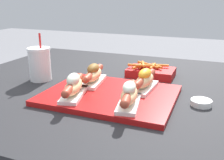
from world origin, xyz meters
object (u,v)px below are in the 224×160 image
object	(u,v)px
hot_dog_0	(74,86)
hot_dog_2	(93,74)
hot_dog_1	(129,95)
sauce_bowl	(201,102)
serving_tray	(110,95)
hot_dog_3	(145,80)
drink_cup	(40,64)
fries_basket	(150,72)

from	to	relation	value
hot_dog_0	hot_dog_2	world-z (taller)	hot_dog_0
hot_dog_1	hot_dog_2	distance (m)	0.25
hot_dog_0	sauce_bowl	xyz separation A→B (m)	(0.40, 0.12, -0.04)
serving_tray	hot_dog_1	size ratio (longest dim) A/B	2.19
serving_tray	hot_dog_3	world-z (taller)	hot_dog_3
sauce_bowl	drink_cup	distance (m)	0.65
sauce_bowl	fries_basket	size ratio (longest dim) A/B	0.34
drink_cup	fries_basket	distance (m)	0.47
hot_dog_2	fries_basket	xyz separation A→B (m)	(0.17, 0.23, -0.03)
sauce_bowl	fries_basket	xyz separation A→B (m)	(-0.23, 0.26, 0.01)
hot_dog_1	serving_tray	bearing A→B (deg)	140.19
sauce_bowl	hot_dog_0	bearing A→B (deg)	-163.24
sauce_bowl	drink_cup	world-z (taller)	drink_cup
hot_dog_1	hot_dog_2	world-z (taller)	same
hot_dog_2	drink_cup	world-z (taller)	drink_cup
hot_dog_0	hot_dog_3	distance (m)	0.25
hot_dog_2	hot_dog_3	size ratio (longest dim) A/B	0.99
hot_dog_3	serving_tray	bearing A→B (deg)	-142.91
serving_tray	drink_cup	xyz separation A→B (m)	(-0.35, 0.08, 0.06)
hot_dog_0	drink_cup	xyz separation A→B (m)	(-0.25, 0.15, 0.02)
sauce_bowl	drink_cup	bearing A→B (deg)	177.05
hot_dog_2	fries_basket	world-z (taller)	hot_dog_2
serving_tray	hot_dog_1	world-z (taller)	hot_dog_1
hot_dog_2	hot_dog_1	bearing A→B (deg)	-38.25
hot_dog_0	hot_dog_1	size ratio (longest dim) A/B	0.99
drink_cup	hot_dog_3	bearing A→B (deg)	-0.11
hot_dog_2	hot_dog_0	bearing A→B (deg)	-90.69
hot_dog_1	hot_dog_2	size ratio (longest dim) A/B	0.99
hot_dog_0	drink_cup	distance (m)	0.29
hot_dog_0	fries_basket	xyz separation A→B (m)	(0.17, 0.38, -0.03)
serving_tray	hot_dog_2	bearing A→B (deg)	143.34
hot_dog_0	fries_basket	size ratio (longest dim) A/B	1.01
hot_dog_1	sauce_bowl	bearing A→B (deg)	31.32
serving_tray	hot_dog_2	distance (m)	0.13
hot_dog_0	hot_dog_3	world-z (taller)	hot_dog_0
hot_dog_1	fries_basket	bearing A→B (deg)	93.87
serving_tray	hot_dog_1	xyz separation A→B (m)	(0.10, -0.08, 0.04)
serving_tray	hot_dog_1	bearing A→B (deg)	-39.81
sauce_bowl	fries_basket	world-z (taller)	fries_basket
hot_dog_1	fries_basket	world-z (taller)	hot_dog_1
hot_dog_2	drink_cup	xyz separation A→B (m)	(-0.25, 0.01, 0.02)
hot_dog_0	hot_dog_1	world-z (taller)	hot_dog_0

